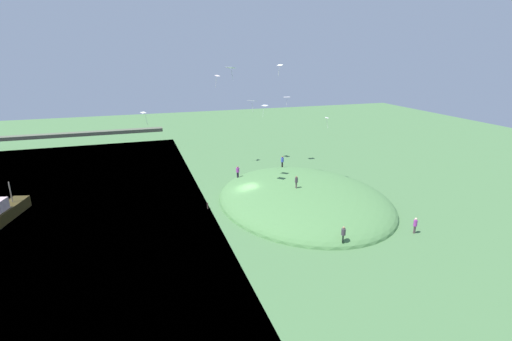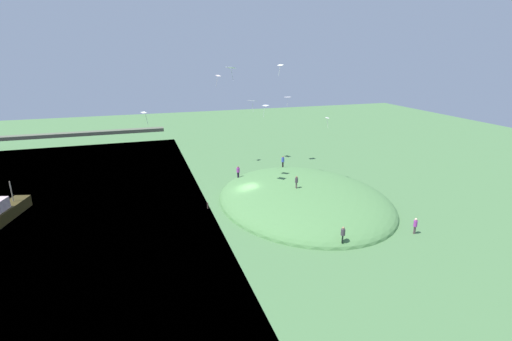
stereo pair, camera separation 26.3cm
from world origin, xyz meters
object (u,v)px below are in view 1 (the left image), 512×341
person_near_shore (282,160)px  kite_6 (252,101)px  mooring_post (208,206)px  person_walking_path (415,224)px  person_on_hilltop (343,233)px  kite_1 (217,76)px  kite_2 (280,66)px  person_watching_kites (238,171)px  kite_4 (327,119)px  boat_on_lake (2,213)px  person_with_child (296,181)px  kite_3 (144,114)px  kite_5 (287,97)px  kite_7 (231,68)px  kite_0 (265,106)px

person_near_shore → kite_6: size_ratio=1.20×
mooring_post → person_walking_path: bearing=-34.3°
person_walking_path → person_on_hilltop: bearing=-167.4°
kite_1 → kite_2: kite_2 is taller
person_watching_kites → kite_4: 14.80m
person_walking_path → kite_6: kite_6 is taller
boat_on_lake → person_with_child: (34.31, -6.35, 2.34)m
person_on_hilltop → kite_6: kite_6 is taller
kite_3 → mooring_post: (6.49, -7.20, -10.81)m
person_with_child → kite_5: kite_5 is taller
kite_1 → boat_on_lake: bearing=-154.2°
person_walking_path → kite_6: (-12.91, 17.15, 11.57)m
boat_on_lake → kite_2: size_ratio=5.73×
kite_5 → kite_3: bearing=-159.2°
kite_5 → kite_7: (-13.69, -15.31, 5.51)m
person_near_shore → mooring_post: person_near_shore is taller
person_with_child → person_near_shore: (2.94, 11.88, -0.82)m
person_with_child → kite_0: 22.75m
person_watching_kites → boat_on_lake: bearing=-119.6°
kite_2 → kite_7: (-7.89, -4.31, -0.02)m
boat_on_lake → mooring_post: size_ratio=10.48×
kite_1 → kite_3: 16.83m
person_walking_path → kite_2: kite_2 is taller
kite_3 → person_watching_kites: bearing=1.5°
person_on_hilltop → kite_3: bearing=-102.0°
kite_2 → kite_4: bearing=-31.5°
kite_7 → kite_4: bearing=3.7°
mooring_post → kite_0: bearing=53.3°
boat_on_lake → mooring_post: (23.33, -4.03, -0.57)m
kite_7 → person_watching_kites: bearing=69.6°
boat_on_lake → person_on_hilltop: boat_on_lake is taller
kite_2 → mooring_post: bearing=-155.6°
person_with_child → person_on_hilltop: size_ratio=0.92×
person_with_child → kite_3: (-17.47, 9.53, 7.90)m
kite_7 → mooring_post: size_ratio=1.92×
person_walking_path → kite_2: (-8.50, 18.83, 15.86)m
boat_on_lake → person_with_child: bearing=94.1°
person_watching_kites → kite_4: bearing=26.1°
boat_on_lake → person_walking_path: 46.75m
kite_7 → kite_5: bearing=48.2°
kite_1 → kite_6: 14.82m
kite_2 → person_watching_kites: bearing=156.8°
person_watching_kites → mooring_post: bearing=-75.1°
person_near_shore → kite_0: bearing=57.6°
person_near_shore → mooring_post: (-13.92, -9.55, -2.10)m
mooring_post → kite_6: bearing=26.5°
person_with_child → person_walking_path: 14.59m
person_walking_path → kite_1: 37.43m
kite_3 → kite_4: size_ratio=1.08×
person_watching_kites → kite_3: size_ratio=1.06×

